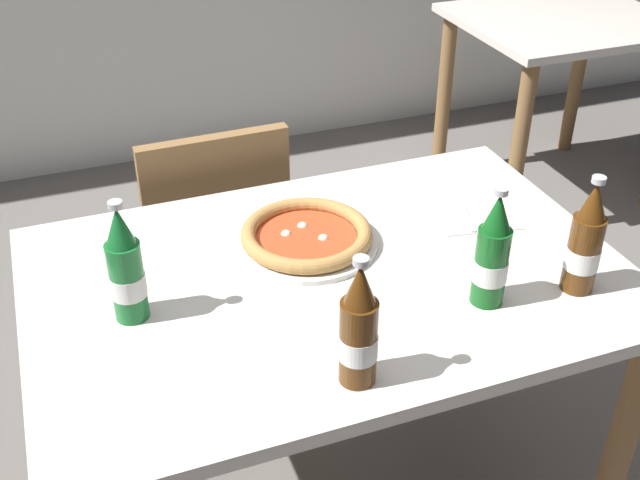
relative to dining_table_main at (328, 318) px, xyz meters
The scene contains 9 objects.
dining_table_main is the anchor object (origin of this frame).
chair_behind_table 0.64m from the dining_table_main, 100.47° to the left, with size 0.41×0.41×0.85m.
dining_table_background 1.95m from the dining_table_main, 40.88° to the left, with size 0.80×0.70×0.75m.
pizza_margherita_near 0.18m from the dining_table_main, 93.20° to the left, with size 0.30×0.30×0.04m.
beer_bottle_left 0.45m from the dining_table_main, behind, with size 0.07×0.07×0.25m.
beer_bottle_center 0.38m from the dining_table_main, 102.12° to the right, with size 0.07×0.07×0.25m.
beer_bottle_right 0.54m from the dining_table_main, 26.14° to the right, with size 0.07×0.07×0.25m.
beer_bottle_extra 0.38m from the dining_table_main, 37.09° to the right, with size 0.07×0.07×0.25m.
napkin_with_cutlery 0.42m from the dining_table_main, 15.41° to the left, with size 0.21×0.21×0.01m.
Camera 1 is at (-0.47, -1.21, 1.67)m, focal length 44.09 mm.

